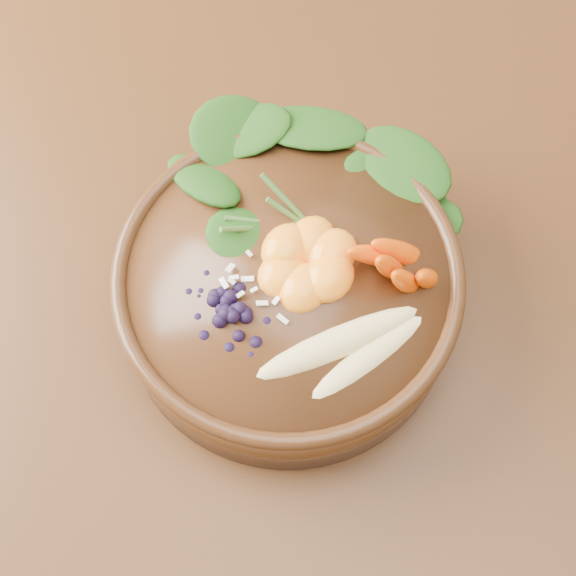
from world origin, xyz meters
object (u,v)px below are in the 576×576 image
object	(u,v)px
mandarin_cluster	(308,255)
blueberry_pile	(227,305)
kale_heap	(316,184)
dining_table	(560,435)
banana_halves	(354,343)
stoneware_bowl	(288,293)
carrot_cluster	(409,249)

from	to	relation	value
mandarin_cluster	blueberry_pile	world-z (taller)	blueberry_pile
kale_heap	blueberry_pile	xyz separation A→B (m)	(-0.00, -0.13, -0.00)
mandarin_cluster	kale_heap	bearing A→B (deg)	116.09
dining_table	kale_heap	xyz separation A→B (m)	(-0.30, 0.01, 0.20)
banana_halves	blueberry_pile	distance (m)	0.11
stoneware_bowl	carrot_cluster	xyz separation A→B (m)	(0.08, 0.05, 0.08)
banana_halves	mandarin_cluster	world-z (taller)	mandarin_cluster
dining_table	mandarin_cluster	distance (m)	0.34
stoneware_bowl	mandarin_cluster	world-z (taller)	mandarin_cluster
banana_halves	mandarin_cluster	distance (m)	0.09
dining_table	stoneware_bowl	xyz separation A→B (m)	(-0.28, -0.07, 0.13)
carrot_cluster	banana_halves	xyz separation A→B (m)	(0.00, -0.08, -0.03)
banana_halves	blueberry_pile	bearing A→B (deg)	-141.51
carrot_cluster	blueberry_pile	world-z (taller)	carrot_cluster
blueberry_pile	kale_heap	bearing A→B (deg)	89.68
mandarin_cluster	carrot_cluster	bearing A→B (deg)	28.07
stoneware_bowl	blueberry_pile	bearing A→B (deg)	-109.26
dining_table	mandarin_cluster	size ratio (longest dim) A/B	16.67
carrot_cluster	banana_halves	distance (m)	0.09
kale_heap	carrot_cluster	xyz separation A→B (m)	(0.10, -0.02, 0.02)
carrot_cluster	mandarin_cluster	bearing A→B (deg)	-129.81
carrot_cluster	mandarin_cluster	world-z (taller)	carrot_cluster
stoneware_bowl	kale_heap	bearing A→B (deg)	104.74
mandarin_cluster	banana_halves	bearing A→B (deg)	-31.87
kale_heap	mandarin_cluster	size ratio (longest dim) A/B	2.07
kale_heap	stoneware_bowl	bearing A→B (deg)	-75.26
carrot_cluster	dining_table	bearing A→B (deg)	25.78
banana_halves	mandarin_cluster	xyz separation A→B (m)	(-0.07, 0.05, 0.00)
stoneware_bowl	banana_halves	world-z (taller)	banana_halves
stoneware_bowl	kale_heap	xyz separation A→B (m)	(-0.02, 0.08, 0.06)
dining_table	carrot_cluster	size ratio (longest dim) A/B	19.18
stoneware_bowl	carrot_cluster	world-z (taller)	carrot_cluster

